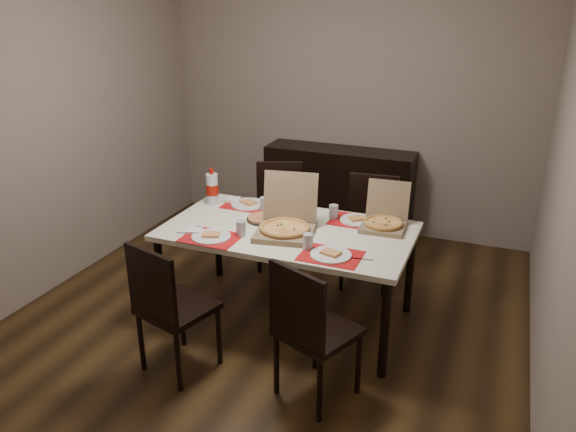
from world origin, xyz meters
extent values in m
cube|color=#402913|center=(0.00, 0.00, -0.01)|extent=(3.80, 4.00, 0.02)
cube|color=gray|center=(0.00, 2.01, 1.30)|extent=(3.80, 0.02, 2.60)
cube|color=gray|center=(-1.91, 0.00, 1.30)|extent=(0.02, 4.00, 2.60)
cube|color=gray|center=(1.91, 0.00, 1.30)|extent=(0.02, 4.00, 2.60)
cube|color=black|center=(0.00, 1.78, 0.45)|extent=(1.50, 0.40, 0.90)
cube|color=#EDE5C7|center=(0.14, 0.01, 0.73)|extent=(1.80, 1.00, 0.04)
cylinder|color=black|center=(-0.70, -0.43, 0.35)|extent=(0.06, 0.06, 0.71)
cylinder|color=black|center=(0.98, -0.43, 0.35)|extent=(0.06, 0.06, 0.71)
cylinder|color=black|center=(-0.70, 0.45, 0.35)|extent=(0.06, 0.06, 0.71)
cylinder|color=black|center=(0.98, 0.45, 0.35)|extent=(0.06, 0.06, 0.71)
cube|color=black|center=(-0.29, -0.82, 0.45)|extent=(0.52, 0.52, 0.04)
cube|color=black|center=(-0.34, -1.00, 0.70)|extent=(0.41, 0.14, 0.46)
cylinder|color=black|center=(-0.52, -0.95, 0.21)|extent=(0.04, 0.04, 0.43)
cylinder|color=black|center=(-0.17, -1.04, 0.21)|extent=(0.04, 0.04, 0.43)
cylinder|color=black|center=(-0.42, -0.60, 0.21)|extent=(0.04, 0.04, 0.43)
cylinder|color=black|center=(-0.07, -0.70, 0.21)|extent=(0.04, 0.04, 0.43)
cube|color=black|center=(0.64, -0.74, 0.45)|extent=(0.55, 0.55, 0.04)
cube|color=black|center=(0.57, -0.92, 0.70)|extent=(0.40, 0.19, 0.46)
cylinder|color=black|center=(0.41, -0.84, 0.21)|extent=(0.04, 0.04, 0.43)
cylinder|color=black|center=(0.74, -0.98, 0.21)|extent=(0.04, 0.04, 0.43)
cylinder|color=black|center=(0.55, -0.50, 0.21)|extent=(0.04, 0.04, 0.43)
cylinder|color=black|center=(0.88, -0.65, 0.21)|extent=(0.04, 0.04, 0.43)
cube|color=black|center=(-0.28, 0.86, 0.45)|extent=(0.55, 0.55, 0.04)
cube|color=black|center=(-0.35, 1.04, 0.70)|extent=(0.40, 0.18, 0.46)
cylinder|color=black|center=(-0.18, 1.10, 0.21)|extent=(0.04, 0.04, 0.43)
cylinder|color=black|center=(-0.51, 0.96, 0.21)|extent=(0.04, 0.04, 0.43)
cylinder|color=black|center=(-0.04, 0.76, 0.21)|extent=(0.04, 0.04, 0.43)
cylinder|color=black|center=(-0.38, 0.63, 0.21)|extent=(0.04, 0.04, 0.43)
cube|color=black|center=(0.56, 0.79, 0.45)|extent=(0.45, 0.45, 0.04)
cube|color=black|center=(0.55, 0.98, 0.70)|extent=(0.42, 0.06, 0.46)
cylinder|color=black|center=(0.73, 0.98, 0.21)|extent=(0.04, 0.04, 0.43)
cylinder|color=black|center=(0.37, 0.95, 0.21)|extent=(0.04, 0.04, 0.43)
cylinder|color=black|center=(0.76, 0.62, 0.21)|extent=(0.04, 0.04, 0.43)
cylinder|color=black|center=(0.40, 0.59, 0.21)|extent=(0.04, 0.04, 0.43)
cube|color=red|center=(-0.30, -0.34, 0.75)|extent=(0.40, 0.30, 0.00)
cylinder|color=white|center=(-0.30, -0.34, 0.76)|extent=(0.28, 0.28, 0.01)
cube|color=#F2DE79|center=(-0.30, -0.34, 0.78)|extent=(0.14, 0.13, 0.02)
cylinder|color=#9FA1A9|center=(-0.12, -0.23, 0.81)|extent=(0.07, 0.07, 0.11)
cube|color=#B2B2B7|center=(-0.47, -0.34, 0.75)|extent=(0.20, 0.04, 0.00)
cube|color=white|center=(-0.46, -0.30, 0.76)|extent=(0.13, 0.13, 0.02)
cube|color=red|center=(0.58, -0.31, 0.75)|extent=(0.40, 0.30, 0.00)
cylinder|color=white|center=(0.58, -0.31, 0.76)|extent=(0.27, 0.27, 0.01)
cube|color=#F2DE79|center=(0.58, -0.31, 0.78)|extent=(0.14, 0.12, 0.02)
cylinder|color=#9FA1A9|center=(0.40, -0.26, 0.81)|extent=(0.07, 0.07, 0.11)
cube|color=#B2B2B7|center=(0.75, -0.29, 0.75)|extent=(0.20, 0.04, 0.00)
cube|color=red|center=(-0.33, 0.35, 0.75)|extent=(0.40, 0.30, 0.00)
cylinder|color=white|center=(-0.33, 0.35, 0.76)|extent=(0.29, 0.29, 0.01)
cube|color=#F2DE79|center=(-0.33, 0.35, 0.78)|extent=(0.15, 0.14, 0.02)
cylinder|color=#9FA1A9|center=(-0.17, 0.29, 0.81)|extent=(0.07, 0.07, 0.11)
cube|color=#B2B2B7|center=(-0.47, 0.35, 0.75)|extent=(0.20, 0.04, 0.00)
cube|color=white|center=(-0.49, 0.39, 0.76)|extent=(0.13, 0.13, 0.02)
cube|color=red|center=(0.58, 0.34, 0.75)|extent=(0.40, 0.30, 0.00)
cylinder|color=white|center=(0.58, 0.34, 0.76)|extent=(0.26, 0.26, 0.01)
cube|color=#F2DE79|center=(0.58, 0.34, 0.78)|extent=(0.15, 0.15, 0.02)
cylinder|color=#9FA1A9|center=(0.39, 0.33, 0.81)|extent=(0.07, 0.07, 0.11)
cube|color=#B2B2B7|center=(0.76, 0.35, 0.75)|extent=(0.20, 0.04, 0.00)
cube|color=white|center=(0.21, -0.05, 0.76)|extent=(0.16, 0.16, 0.02)
cube|color=#7B6547|center=(0.17, -0.10, 0.77)|extent=(0.46, 0.46, 0.04)
cube|color=#7B6547|center=(0.13, 0.10, 0.97)|extent=(0.41, 0.15, 0.36)
cylinder|color=#F2DE79|center=(0.17, -0.10, 0.80)|extent=(0.39, 0.39, 0.02)
cube|color=#7B6547|center=(0.79, 0.28, 0.77)|extent=(0.33, 0.33, 0.03)
cube|color=#7B6547|center=(0.78, 0.43, 0.92)|extent=(0.32, 0.09, 0.28)
cylinder|color=#F2DE79|center=(0.79, 0.28, 0.79)|extent=(0.28, 0.28, 0.02)
cylinder|color=black|center=(-0.09, 0.10, 0.76)|extent=(0.25, 0.25, 0.01)
cylinder|color=tan|center=(-0.09, 0.10, 0.77)|extent=(0.23, 0.23, 0.02)
imported|color=white|center=(0.28, 0.15, 0.76)|extent=(0.11, 0.11, 0.03)
cylinder|color=silver|center=(-0.63, 0.28, 0.88)|extent=(0.10, 0.10, 0.25)
cylinder|color=#9F1307|center=(-0.63, 0.28, 0.87)|extent=(0.10, 0.10, 0.09)
cylinder|color=#9F1307|center=(-0.63, 0.28, 1.03)|extent=(0.03, 0.03, 0.05)
camera|label=1|loc=(1.55, -3.49, 2.35)|focal=35.00mm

